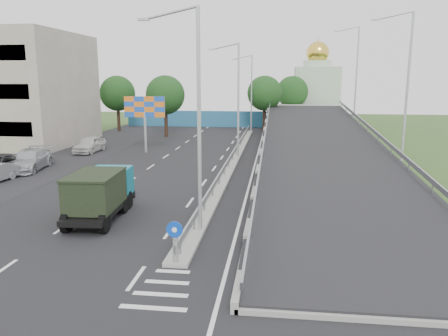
# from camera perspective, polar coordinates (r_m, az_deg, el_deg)

# --- Properties ---
(ground) EXTENTS (160.00, 160.00, 0.00)m
(ground) POSITION_cam_1_polar(r_m,az_deg,el_deg) (15.58, -8.20, -15.96)
(ground) COLOR #2D4C1E
(ground) RESTS_ON ground
(road_surface) EXTENTS (26.00, 90.00, 0.04)m
(road_surface) POSITION_cam_1_polar(r_m,az_deg,el_deg) (34.73, -4.48, -0.36)
(road_surface) COLOR black
(road_surface) RESTS_ON ground
(parking_strip) EXTENTS (8.00, 90.00, 0.05)m
(parking_strip) POSITION_cam_1_polar(r_m,az_deg,el_deg) (39.38, -23.36, 0.13)
(parking_strip) COLOR black
(parking_strip) RESTS_ON ground
(median) EXTENTS (1.00, 44.00, 0.20)m
(median) POSITION_cam_1_polar(r_m,az_deg,el_deg) (38.15, 1.12, 0.90)
(median) COLOR gray
(median) RESTS_ON ground
(overpass_ramp) EXTENTS (10.00, 50.00, 3.50)m
(overpass_ramp) POSITION_cam_1_polar(r_m,az_deg,el_deg) (37.88, 12.51, 3.08)
(overpass_ramp) COLOR gray
(overpass_ramp) RESTS_ON ground
(median_guardrail) EXTENTS (0.09, 44.00, 0.71)m
(median_guardrail) POSITION_cam_1_polar(r_m,az_deg,el_deg) (38.04, 1.13, 1.86)
(median_guardrail) COLOR gray
(median_guardrail) RESTS_ON median
(sign_bollard) EXTENTS (0.64, 0.23, 1.67)m
(sign_bollard) POSITION_cam_1_polar(r_m,az_deg,el_deg) (17.07, -6.39, -9.57)
(sign_bollard) COLOR black
(sign_bollard) RESTS_ON median
(lamp_post_near) EXTENTS (2.74, 0.18, 10.08)m
(lamp_post_near) POSITION_cam_1_polar(r_m,az_deg,el_deg) (19.69, -3.83, 7.59)
(lamp_post_near) COLOR #B2B5B7
(lamp_post_near) RESTS_ON median
(lamp_post_mid) EXTENTS (2.74, 0.18, 10.08)m
(lamp_post_mid) POSITION_cam_1_polar(r_m,az_deg,el_deg) (39.50, 1.62, 9.61)
(lamp_post_mid) COLOR #B2B5B7
(lamp_post_mid) RESTS_ON median
(lamp_post_far) EXTENTS (2.74, 0.18, 10.08)m
(lamp_post_far) POSITION_cam_1_polar(r_m,az_deg,el_deg) (59.43, 3.43, 10.25)
(lamp_post_far) COLOR #B2B5B7
(lamp_post_far) RESTS_ON median
(blue_wall) EXTENTS (30.00, 0.50, 2.40)m
(blue_wall) POSITION_cam_1_polar(r_m,az_deg,el_deg) (66.03, 0.12, 6.40)
(blue_wall) COLOR #236E81
(blue_wall) RESTS_ON ground
(church) EXTENTS (7.00, 7.00, 13.80)m
(church) POSITION_cam_1_polar(r_m,az_deg,el_deg) (73.59, 11.94, 9.89)
(church) COLOR #B2CCAD
(church) RESTS_ON ground
(billboard) EXTENTS (4.00, 0.24, 5.50)m
(billboard) POSITION_cam_1_polar(r_m,az_deg,el_deg) (43.33, -10.33, 7.45)
(billboard) COLOR #B2B5B7
(billboard) RESTS_ON ground
(tree_left_mid) EXTENTS (4.80, 4.80, 7.60)m
(tree_left_mid) POSITION_cam_1_polar(r_m,az_deg,el_deg) (55.09, -7.67, 9.41)
(tree_left_mid) COLOR black
(tree_left_mid) RESTS_ON ground
(tree_median_far) EXTENTS (4.80, 4.80, 7.60)m
(tree_median_far) POSITION_cam_1_polar(r_m,az_deg,el_deg) (61.36, 5.33, 9.68)
(tree_median_far) COLOR black
(tree_median_far) RESTS_ON ground
(tree_left_far) EXTENTS (4.80, 4.80, 7.60)m
(tree_left_far) POSITION_cam_1_polar(r_m,az_deg,el_deg) (62.26, -13.75, 9.43)
(tree_left_far) COLOR black
(tree_left_far) RESTS_ON ground
(tree_ramp_far) EXTENTS (4.80, 4.80, 7.60)m
(tree_ramp_far) POSITION_cam_1_polar(r_m,az_deg,el_deg) (68.37, 8.91, 9.78)
(tree_ramp_far) COLOR black
(tree_ramp_far) RESTS_ON ground
(dump_truck) EXTENTS (2.48, 5.91, 2.56)m
(dump_truck) POSITION_cam_1_polar(r_m,az_deg,el_deg) (23.54, -15.84, -3.02)
(dump_truck) COLOR black
(dump_truck) RESTS_ON ground
(parked_car_d) EXTENTS (3.10, 5.91, 1.63)m
(parked_car_d) POSITION_cam_1_polar(r_m,az_deg,el_deg) (38.05, -24.11, 0.95)
(parked_car_d) COLOR #A4A9AD
(parked_car_d) RESTS_ON ground
(parked_car_e) EXTENTS (1.95, 4.70, 1.59)m
(parked_car_e) POSITION_cam_1_polar(r_m,az_deg,el_deg) (45.16, -17.15, 2.96)
(parked_car_e) COLOR beige
(parked_car_e) RESTS_ON ground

